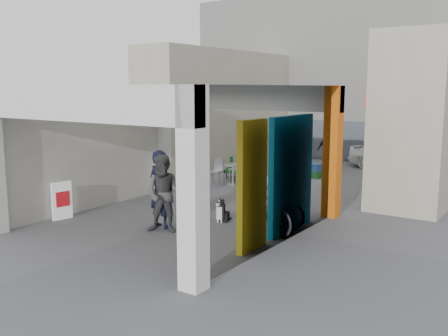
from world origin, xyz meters
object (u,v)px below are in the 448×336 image
Objects in this scene: cafe_set at (234,174)px; produce_stand at (241,170)px; man_back_turned at (164,194)px; bicycle_rear at (266,211)px; bicycle_front at (282,206)px; border_collie at (222,212)px; white_van at (393,155)px; man_with_dog at (161,189)px; man_elderly at (280,187)px; man_crates at (330,150)px.

cafe_set is 0.86m from produce_stand.
man_back_turned is 1.08× the size of bicycle_rear.
border_collie is at bearing 142.44° from bicycle_front.
bicycle_front is 1.01m from bicycle_rear.
white_van is at bearing 58.34° from cafe_set.
bicycle_rear is at bearing -151.12° from man_with_dog.
man_elderly is 8.07m from man_crates.
cafe_set is at bearing 58.86° from bicycle_rear.
man_crates reaches higher than cafe_set.
man_back_turned is at bearing -178.05° from white_van.
produce_stand is 0.73× the size of bicycle_front.
man_back_turned is at bearing -135.75° from man_elderly.
border_collie is at bearing -55.58° from produce_stand.
man_crates is at bearing 93.70° from man_elderly.
man_with_dog reaches higher than produce_stand.
cafe_set is 4.58m from man_crates.
man_with_dog is 1.06× the size of man_crates.
man_back_turned is at bearing -132.32° from border_collie.
man_crates is (2.23, 3.25, 0.60)m from produce_stand.
white_van is (-0.22, 11.17, 0.10)m from bicycle_rear.
white_van is (-0.12, 10.17, 0.18)m from bicycle_front.
bicycle_front is (2.00, -7.94, -0.47)m from man_crates.
produce_stand is 7.46m from man_back_turned.
border_collie is at bearing -122.88° from man_with_dog.
man_back_turned is (2.33, -7.06, 0.62)m from produce_stand.
cafe_set is at bearing 99.13° from border_collie.
man_back_turned is 10.31m from man_crates.
bicycle_rear is (4.34, -5.69, 0.20)m from produce_stand.
man_back_turned is at bearing -71.38° from cafe_set.
border_collie is 0.35× the size of man_elderly.
man_back_turned is 12.67m from white_van.
produce_stand is at bearing 122.00° from man_elderly.
border_collie is (2.71, -4.68, -0.06)m from cafe_set.
man_with_dog is (1.98, -6.80, 0.65)m from produce_stand.
man_crates reaches higher than man_elderly.
white_van reaches higher than border_collie.
border_collie is 8.81m from man_crates.
man_with_dog is 3.13m from bicycle_front.
produce_stand is 0.66× the size of man_back_turned.
white_van reaches higher than cafe_set.
cafe_set reaches higher than produce_stand.
man_with_dog is (1.76, -5.97, 0.66)m from cafe_set.
bicycle_rear is at bearing 8.51° from man_back_turned.
produce_stand is 6.25m from border_collie.
man_crates is at bearing 64.63° from man_back_turned.
man_back_turned is (0.34, -0.26, -0.03)m from man_with_dog.
man_with_dog reaches higher than border_collie.
bicycle_rear is at bearing -168.80° from white_van.
man_elderly is at bearing 97.63° from man_crates.
man_elderly reaches higher than bicycle_rear.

